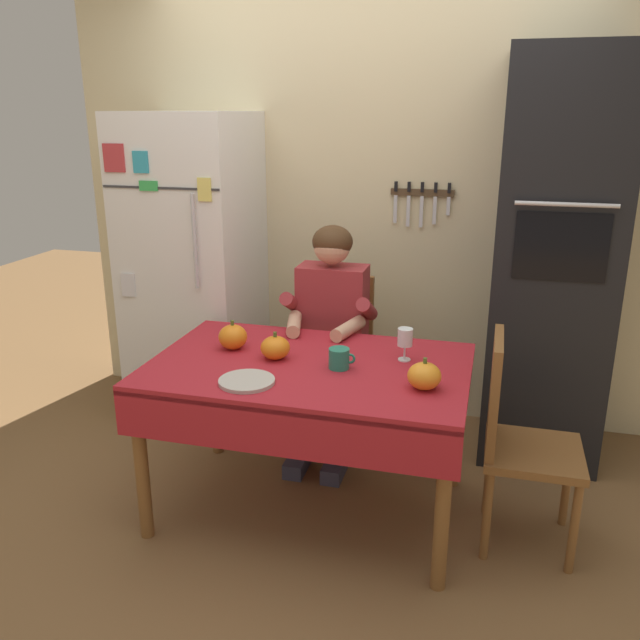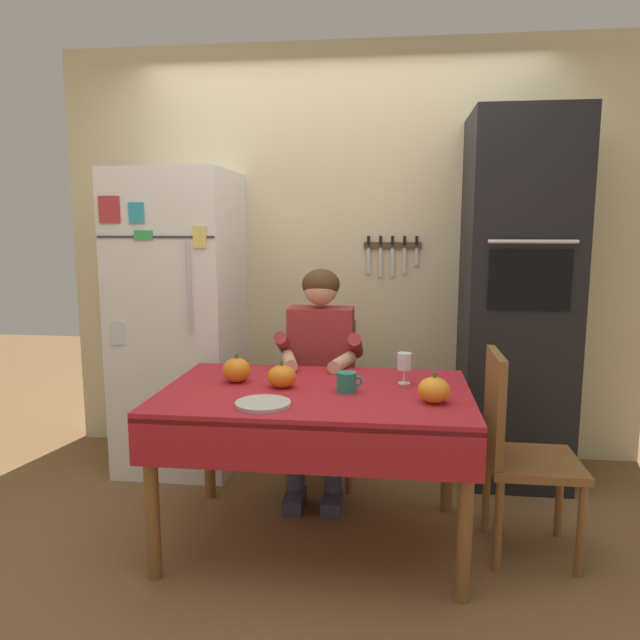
{
  "view_description": "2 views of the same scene",
  "coord_description": "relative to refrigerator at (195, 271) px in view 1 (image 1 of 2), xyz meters",
  "views": [
    {
      "loc": [
        0.75,
        -2.49,
        1.81
      ],
      "look_at": [
        0.03,
        0.19,
        0.91
      ],
      "focal_mm": 36.84,
      "sensor_mm": 36.0,
      "label": 1
    },
    {
      "loc": [
        0.35,
        -2.55,
        1.48
      ],
      "look_at": [
        -0.01,
        0.3,
        1.03
      ],
      "focal_mm": 33.77,
      "sensor_mm": 36.0,
      "label": 2
    }
  ],
  "objects": [
    {
      "name": "ground_plane",
      "position": [
        0.95,
        -0.96,
        -0.9
      ],
      "size": [
        10.0,
        10.0,
        0.0
      ],
      "primitive_type": "plane",
      "color": "brown",
      "rests_on": "ground"
    },
    {
      "name": "back_wall_assembly",
      "position": [
        1.0,
        0.39,
        0.4
      ],
      "size": [
        3.7,
        0.13,
        2.6
      ],
      "color": "beige",
      "rests_on": "ground"
    },
    {
      "name": "refrigerator",
      "position": [
        0.0,
        0.0,
        0.0
      ],
      "size": [
        0.68,
        0.71,
        1.8
      ],
      "color": "white",
      "rests_on": "ground"
    },
    {
      "name": "wall_oven",
      "position": [
        2.0,
        0.04,
        0.15
      ],
      "size": [
        0.6,
        0.64,
        2.1
      ],
      "color": "black",
      "rests_on": "ground"
    },
    {
      "name": "dining_table",
      "position": [
        0.95,
        -0.88,
        -0.24
      ],
      "size": [
        1.4,
        0.9,
        0.74
      ],
      "color": "brown",
      "rests_on": "ground"
    },
    {
      "name": "chair_behind_person",
      "position": [
        0.89,
        -0.09,
        -0.39
      ],
      "size": [
        0.4,
        0.4,
        0.93
      ],
      "color": "brown",
      "rests_on": "ground"
    },
    {
      "name": "seated_person",
      "position": [
        0.89,
        -0.28,
        -0.16
      ],
      "size": [
        0.47,
        0.55,
        1.25
      ],
      "color": "#38384C",
      "rests_on": "ground"
    },
    {
      "name": "chair_right_side",
      "position": [
        1.85,
        -0.85,
        -0.39
      ],
      "size": [
        0.4,
        0.4,
        0.93
      ],
      "color": "brown",
      "rests_on": "ground"
    },
    {
      "name": "coffee_mug",
      "position": [
        1.09,
        -0.88,
        -0.12
      ],
      "size": [
        0.12,
        0.09,
        0.09
      ],
      "color": "#237F66",
      "rests_on": "dining_table"
    },
    {
      "name": "wine_glass",
      "position": [
        1.35,
        -0.71,
        -0.06
      ],
      "size": [
        0.07,
        0.07,
        0.15
      ],
      "color": "white",
      "rests_on": "dining_table"
    },
    {
      "name": "pumpkin_large",
      "position": [
        1.47,
        -1.01,
        -0.11
      ],
      "size": [
        0.14,
        0.14,
        0.13
      ],
      "color": "orange",
      "rests_on": "dining_table"
    },
    {
      "name": "pumpkin_medium",
      "position": [
        0.56,
        -0.77,
        -0.1
      ],
      "size": [
        0.13,
        0.13,
        0.14
      ],
      "color": "orange",
      "rests_on": "dining_table"
    },
    {
      "name": "pumpkin_small",
      "position": [
        0.79,
        -0.85,
        -0.11
      ],
      "size": [
        0.13,
        0.13,
        0.13
      ],
      "color": "orange",
      "rests_on": "dining_table"
    },
    {
      "name": "serving_tray",
      "position": [
        0.76,
        -1.14,
        -0.15
      ],
      "size": [
        0.23,
        0.23,
        0.02
      ],
      "primitive_type": "cylinder",
      "color": "#B7B2A8",
      "rests_on": "dining_table"
    }
  ]
}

